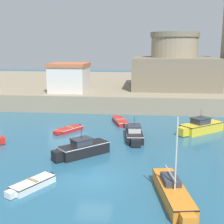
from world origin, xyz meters
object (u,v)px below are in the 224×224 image
at_px(dinghy_red_1, 120,121).
at_px(sailboat_orange_4, 173,192).
at_px(fortress, 174,68).
at_px(dinghy_white_2, 32,184).
at_px(harbor_shed_near_wharf, 69,77).
at_px(motorboat_yellow_3, 200,127).
at_px(motorboat_black_7, 82,149).
at_px(dinghy_red_5, 69,129).
at_px(motorboat_black_8, 134,134).

xyz_separation_m(dinghy_red_1, sailboat_orange_4, (4.79, -18.65, 0.21)).
height_order(dinghy_red_1, fortress, fortress).
distance_m(dinghy_white_2, harbor_shed_near_wharf, 28.37).
distance_m(motorboat_yellow_3, harbor_shed_near_wharf, 21.97).
bearing_deg(harbor_shed_near_wharf, fortress, 21.85).
height_order(sailboat_orange_4, fortress, fortress).
distance_m(sailboat_orange_4, motorboat_black_7, 9.99).
xyz_separation_m(sailboat_orange_4, dinghy_red_5, (-10.12, 14.47, -0.26)).
height_order(motorboat_yellow_3, dinghy_red_5, motorboat_yellow_3).
relative_size(motorboat_yellow_3, dinghy_red_5, 1.48).
bearing_deg(fortress, sailboat_orange_4, -94.41).
bearing_deg(dinghy_white_2, motorboat_yellow_3, 48.52).
bearing_deg(harbor_shed_near_wharf, dinghy_red_1, -48.40).
relative_size(motorboat_yellow_3, motorboat_black_8, 0.98).
bearing_deg(dinghy_red_1, harbor_shed_near_wharf, 131.60).
distance_m(motorboat_black_7, harbor_shed_near_wharf, 22.47).
bearing_deg(motorboat_black_7, sailboat_orange_4, -44.80).
bearing_deg(motorboat_black_7, motorboat_yellow_3, 37.19).
height_order(sailboat_orange_4, harbor_shed_near_wharf, harbor_shed_near_wharf).
distance_m(dinghy_red_5, motorboat_black_8, 7.56).
relative_size(motorboat_yellow_3, harbor_shed_near_wharf, 0.87).
xyz_separation_m(dinghy_red_5, fortress, (12.80, 20.21, 5.38)).
distance_m(dinghy_white_2, motorboat_yellow_3, 20.10).
bearing_deg(sailboat_orange_4, dinghy_white_2, 176.69).
xyz_separation_m(motorboat_black_8, harbor_shed_near_wharf, (-10.45, 15.89, 4.01)).
relative_size(dinghy_white_2, sailboat_orange_4, 0.54).
bearing_deg(dinghy_red_5, dinghy_red_1, 38.15).
bearing_deg(motorboat_black_8, motorboat_black_7, -128.34).
xyz_separation_m(sailboat_orange_4, motorboat_black_8, (-2.87, 12.37, 0.05)).
relative_size(dinghy_white_2, motorboat_yellow_3, 0.65).
height_order(dinghy_white_2, fortress, fortress).
xyz_separation_m(sailboat_orange_4, motorboat_black_7, (-7.09, 7.04, 0.11)).
bearing_deg(sailboat_orange_4, fortress, 85.59).
distance_m(dinghy_red_1, motorboat_black_8, 6.58).
relative_size(dinghy_red_1, sailboat_orange_4, 0.69).
bearing_deg(dinghy_white_2, sailboat_orange_4, -3.31).
bearing_deg(dinghy_red_5, fortress, 57.66).
bearing_deg(dinghy_white_2, fortress, 70.93).
relative_size(dinghy_red_5, harbor_shed_near_wharf, 0.59).
xyz_separation_m(motorboat_black_7, motorboat_black_8, (4.22, 5.33, -0.07)).
xyz_separation_m(dinghy_red_5, harbor_shed_near_wharf, (-3.20, 13.79, 4.32)).
bearing_deg(sailboat_orange_4, motorboat_black_7, 135.20).
height_order(dinghy_red_1, sailboat_orange_4, sailboat_orange_4).
bearing_deg(fortress, motorboat_yellow_3, -85.48).
bearing_deg(motorboat_black_8, sailboat_orange_4, -76.94).
distance_m(dinghy_white_2, motorboat_black_7, 6.83).
distance_m(sailboat_orange_4, dinghy_red_5, 17.66).
distance_m(sailboat_orange_4, motorboat_black_8, 12.70).
bearing_deg(dinghy_red_1, dinghy_white_2, -103.45).
bearing_deg(motorboat_yellow_3, sailboat_orange_4, -105.03).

